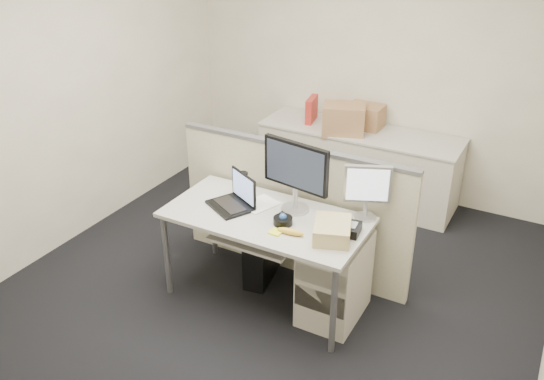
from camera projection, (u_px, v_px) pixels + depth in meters
The scene contains 26 objects.
floor at pixel (266, 296), 4.57m from camera, with size 4.00×4.50×0.01m, color black.
wall_back at pixel (376, 63), 5.71m from camera, with size 4.00×0.02×2.70m, color silver.
wall_left at pixel (57, 94), 4.80m from camera, with size 0.02×4.50×2.70m, color silver.
desk at pixel (266, 223), 4.26m from camera, with size 1.50×0.75×0.73m.
keyboard_tray at pixel (254, 240), 4.14m from camera, with size 0.62×0.32×0.02m, color #B7B3AD.
drawer_pedestal at pixel (335, 278), 4.22m from camera, with size 0.40×0.55×0.65m, color beige.
cubicle_partition at pixel (293, 211), 4.66m from camera, with size 2.00×0.06×1.10m, color #B4AC8E.
back_counter at pixel (358, 165), 5.91m from camera, with size 2.00×0.60×0.72m, color beige.
monitor_main at pixel (296, 177), 4.18m from camera, with size 0.55×0.21×0.55m, color black.
monitor_small at pixel (367, 193), 4.11m from camera, with size 0.34×0.17×0.41m, color #B7B7BC.
laptop at pixel (229, 192), 4.29m from camera, with size 0.34×0.25×0.25m, color black.
trackball at pixel (283, 221), 4.11m from camera, with size 0.14×0.14×0.05m, color black.
desk_phone at pixel (345, 228), 4.01m from camera, with size 0.21×0.17×0.07m, color black.
paper_stack at pixel (260, 204), 4.37m from camera, with size 0.20×0.26×0.01m, color white.
sticky_pad at pixel (276, 232), 4.01m from camera, with size 0.09×0.09×0.01m, color #FAFF2C.
travel_mug at pixel (243, 184), 4.51m from camera, with size 0.08×0.08×0.17m, color black.
banana at pixel (290, 232), 3.98m from camera, with size 0.20×0.05×0.04m, color yellow.
cellphone at pixel (281, 215), 4.23m from camera, with size 0.05×0.09×0.01m, color black.
manila_folders at pixel (332, 230), 3.93m from camera, with size 0.24×0.31×0.12m, color tan.
keyboard at pixel (250, 233), 4.18m from camera, with size 0.41×0.14×0.02m, color black.
pc_tower_desk at pixel (262, 256), 4.69m from camera, with size 0.18×0.44×0.41m, color black.
pc_tower_spare_dark at pixel (273, 154), 6.50m from camera, with size 0.19×0.48×0.45m, color black.
pc_tower_spare_silver at pixel (245, 157), 6.46m from camera, with size 0.18×0.45×0.42m, color #B7B7BC.
cardboard_box_left at pixel (344, 120), 5.64m from camera, with size 0.40×0.30×0.30m, color #9B794A.
cardboard_box_right at pixel (365, 117), 5.78m from camera, with size 0.35×0.27×0.25m, color #9B794A.
red_binder at pixel (312, 110), 5.93m from camera, with size 0.07×0.29×0.27m, color #B12920.
Camera 1 is at (1.81, -3.21, 2.82)m, focal length 38.00 mm.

